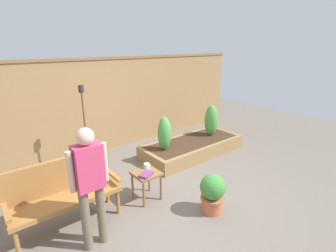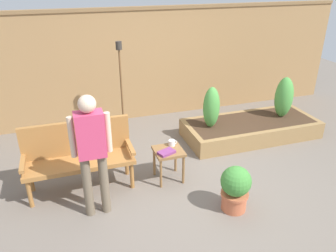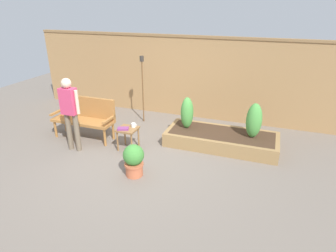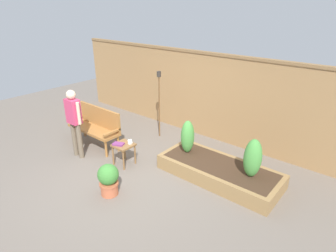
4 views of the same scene
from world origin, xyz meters
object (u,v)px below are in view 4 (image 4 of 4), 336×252
object	(u,v)px
cup_on_table	(130,142)
tiki_torch	(159,93)
garden_bench	(96,124)
person_by_bench	(74,118)
shrub_far_corner	(253,158)
potted_boxwood	(108,179)
shrub_near_bench	(188,137)
book_on_table	(118,144)
side_table	(124,148)

from	to	relation	value
cup_on_table	tiki_torch	world-z (taller)	tiki_torch
garden_bench	cup_on_table	distance (m)	1.30
cup_on_table	person_by_bench	bearing A→B (deg)	-155.10
shrub_far_corner	potted_boxwood	bearing A→B (deg)	-137.43
shrub_near_bench	garden_bench	bearing A→B (deg)	-164.39
book_on_table	shrub_near_bench	xyz separation A→B (m)	(1.10, 0.94, 0.16)
side_table	potted_boxwood	world-z (taller)	potted_boxwood
side_table	tiki_torch	size ratio (longest dim) A/B	0.28
cup_on_table	shrub_far_corner	distance (m)	2.51
side_table	shrub_far_corner	size ratio (longest dim) A/B	0.64
potted_boxwood	shrub_far_corner	xyz separation A→B (m)	(1.90, 1.75, 0.35)
garden_bench	person_by_bench	bearing A→B (deg)	-77.57
side_table	potted_boxwood	size ratio (longest dim) A/B	0.79
side_table	person_by_bench	xyz separation A→B (m)	(-1.06, -0.42, 0.54)
side_table	potted_boxwood	xyz separation A→B (m)	(0.58, -0.89, -0.07)
cup_on_table	potted_boxwood	xyz separation A→B (m)	(0.49, -1.00, -0.19)
side_table	tiki_torch	bearing A→B (deg)	102.47
garden_bench	tiki_torch	bearing A→B (deg)	56.72
shrub_far_corner	person_by_bench	bearing A→B (deg)	-160.14
garden_bench	book_on_table	xyz separation A→B (m)	(1.15, -0.31, -0.05)
book_on_table	tiki_torch	size ratio (longest dim) A/B	0.13
side_table	book_on_table	size ratio (longest dim) A/B	2.10
shrub_near_bench	tiki_torch	bearing A→B (deg)	153.58
tiki_torch	shrub_far_corner	bearing A→B (deg)	-13.71
cup_on_table	shrub_far_corner	bearing A→B (deg)	17.31
side_table	potted_boxwood	distance (m)	1.06
garden_bench	side_table	size ratio (longest dim) A/B	3.00
garden_bench	side_table	distance (m)	1.24
shrub_far_corner	side_table	bearing A→B (deg)	-160.93
garden_bench	potted_boxwood	xyz separation A→B (m)	(1.78, -1.12, -0.22)
garden_bench	book_on_table	distance (m)	1.19
person_by_bench	potted_boxwood	bearing A→B (deg)	-15.94
cup_on_table	person_by_bench	xyz separation A→B (m)	(-1.15, -0.53, 0.41)
side_table	person_by_bench	distance (m)	1.26
book_on_table	potted_boxwood	size ratio (longest dim) A/B	0.38
garden_bench	shrub_far_corner	xyz separation A→B (m)	(3.69, 0.63, 0.13)
garden_bench	cup_on_table	world-z (taller)	garden_bench
side_table	shrub_near_bench	xyz separation A→B (m)	(1.04, 0.86, 0.26)
garden_bench	person_by_bench	distance (m)	0.77
shrub_near_bench	shrub_far_corner	xyz separation A→B (m)	(1.44, 0.00, 0.02)
potted_boxwood	tiki_torch	world-z (taller)	tiki_torch
garden_bench	shrub_far_corner	size ratio (longest dim) A/B	1.93
shrub_near_bench	tiki_torch	world-z (taller)	tiki_torch
cup_on_table	shrub_near_bench	size ratio (longest dim) A/B	0.18
book_on_table	shrub_near_bench	size ratio (longest dim) A/B	0.32
potted_boxwood	side_table	bearing A→B (deg)	122.91
garden_bench	book_on_table	bearing A→B (deg)	-15.26
garden_bench	person_by_bench	size ratio (longest dim) A/B	0.92
garden_bench	side_table	xyz separation A→B (m)	(1.21, -0.23, -0.15)
side_table	cup_on_table	size ratio (longest dim) A/B	3.74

